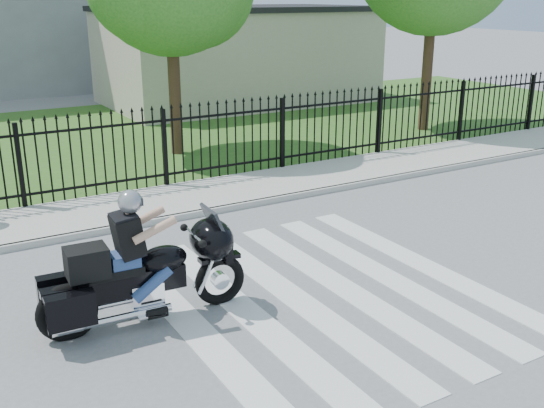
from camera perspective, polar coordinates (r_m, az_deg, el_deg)
ground at (r=9.35m, az=4.38°, el=-8.00°), size 120.00×120.00×0.00m
crosswalk at (r=9.35m, az=4.38°, el=-7.97°), size 5.00×5.50×0.01m
sidewalk at (r=13.43m, az=-7.84°, el=0.46°), size 40.00×2.00×0.12m
curb at (r=12.56m, az=-6.05°, el=-0.74°), size 40.00×0.12×0.12m
grass_strip at (r=19.89m, az=-15.79°, el=5.64°), size 40.00×12.00×0.02m
iron_fence at (r=14.10m, az=-9.58°, el=4.80°), size 26.00×0.04×1.80m
building_low at (r=25.84m, az=-3.16°, el=12.99°), size 10.00×6.00×3.50m
building_low_roof at (r=25.74m, az=-3.23°, el=17.09°), size 10.20×6.20×0.20m
motorcycle_rider at (r=8.44m, az=-11.81°, el=-5.64°), size 2.83×0.92×1.87m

